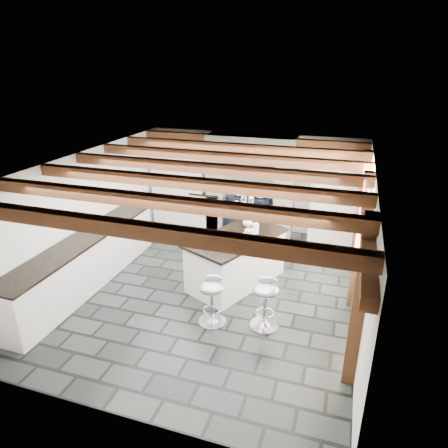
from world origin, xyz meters
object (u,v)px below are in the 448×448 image
(range_cooker, at_px, (250,214))
(bar_stool_near, at_px, (265,297))
(bar_stool_far, at_px, (212,295))
(kitchen_island, at_px, (236,259))

(range_cooker, height_order, bar_stool_near, range_cooker)
(bar_stool_near, distance_m, bar_stool_far, 0.82)
(bar_stool_near, xyz_separation_m, bar_stool_far, (-0.80, -0.16, -0.02))
(kitchen_island, distance_m, bar_stool_far, 1.31)
(kitchen_island, xyz_separation_m, bar_stool_near, (0.79, -1.15, 0.04))
(range_cooker, bearing_deg, bar_stool_far, -84.54)
(kitchen_island, bearing_deg, range_cooker, 122.74)
(bar_stool_far, bearing_deg, kitchen_island, 72.81)
(range_cooker, height_order, bar_stool_far, range_cooker)
(kitchen_island, height_order, bar_stool_near, kitchen_island)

